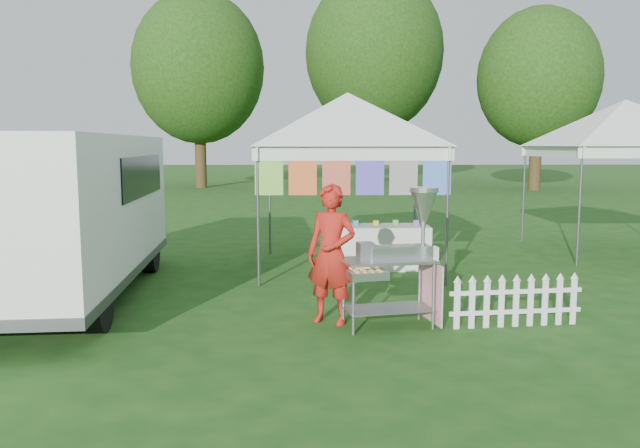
{
  "coord_description": "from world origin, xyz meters",
  "views": [
    {
      "loc": [
        -0.67,
        -7.18,
        2.12
      ],
      "look_at": [
        -0.52,
        0.87,
        1.1
      ],
      "focal_mm": 35.0,
      "sensor_mm": 36.0,
      "label": 1
    }
  ],
  "objects": [
    {
      "name": "ground",
      "position": [
        0.0,
        0.0,
        0.0
      ],
      "size": [
        120.0,
        120.0,
        0.0
      ],
      "primitive_type": "plane",
      "color": "#184714",
      "rests_on": "ground"
    },
    {
      "name": "canopy_main",
      "position": [
        0.0,
        3.49,
        2.99
      ],
      "size": [
        4.24,
        4.24,
        3.45
      ],
      "color": "#59595E",
      "rests_on": "ground"
    },
    {
      "name": "canopy_right",
      "position": [
        5.5,
        5.0,
        2.99
      ],
      "size": [
        4.24,
        4.24,
        3.45
      ],
      "color": "#59595E",
      "rests_on": "ground"
    },
    {
      "name": "tree_left",
      "position": [
        -6.0,
        24.0,
        5.83
      ],
      "size": [
        6.4,
        6.4,
        9.53
      ],
      "color": "#342613",
      "rests_on": "ground"
    },
    {
      "name": "tree_mid",
      "position": [
        3.0,
        28.0,
        7.14
      ],
      "size": [
        7.6,
        7.6,
        11.52
      ],
      "color": "#342613",
      "rests_on": "ground"
    },
    {
      "name": "tree_right",
      "position": [
        10.0,
        22.0,
        5.18
      ],
      "size": [
        5.6,
        5.6,
        8.42
      ],
      "color": "#342613",
      "rests_on": "ground"
    },
    {
      "name": "donut_cart",
      "position": [
        0.43,
        -0.05,
        0.96
      ],
      "size": [
        1.19,
        1.01,
        1.63
      ],
      "rotation": [
        0.0,
        0.0,
        0.21
      ],
      "color": "gray",
      "rests_on": "ground"
    },
    {
      "name": "vendor",
      "position": [
        -0.4,
        0.1,
        0.83
      ],
      "size": [
        0.72,
        0.62,
        1.67
      ],
      "primitive_type": "imported",
      "rotation": [
        0.0,
        0.0,
        -0.43
      ],
      "color": "#AF1F15",
      "rests_on": "ground"
    },
    {
      "name": "cargo_van",
      "position": [
        -4.16,
        1.55,
        1.21
      ],
      "size": [
        2.57,
        5.57,
        2.25
      ],
      "rotation": [
        0.0,
        0.0,
        0.08
      ],
      "color": "white",
      "rests_on": "ground"
    },
    {
      "name": "picket_fence",
      "position": [
        1.76,
        -0.1,
        0.29
      ],
      "size": [
        1.61,
        0.21,
        0.56
      ],
      "rotation": [
        0.0,
        0.0,
        0.12
      ],
      "color": "white",
      "rests_on": "ground"
    },
    {
      "name": "display_table",
      "position": [
        0.5,
        3.41,
        0.37
      ],
      "size": [
        1.8,
        0.7,
        0.75
      ],
      "primitive_type": "cube",
      "color": "white",
      "rests_on": "ground"
    }
  ]
}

